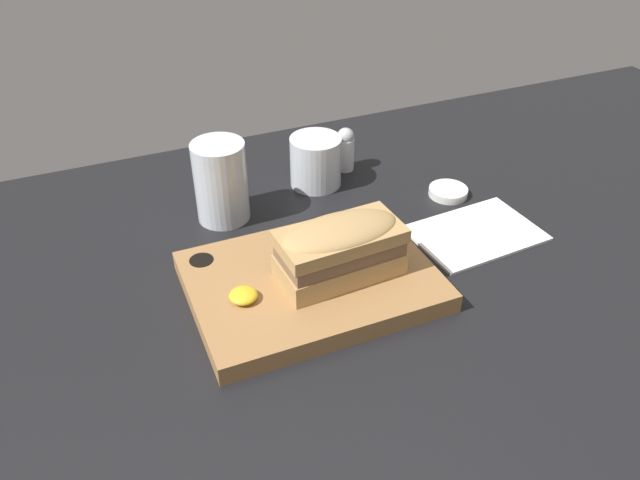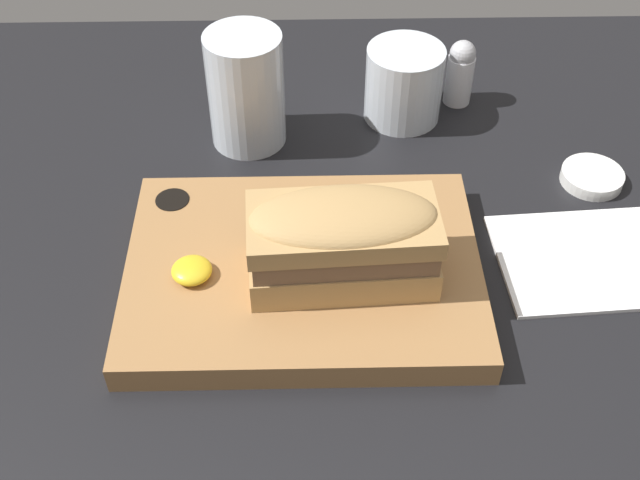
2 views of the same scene
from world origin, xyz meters
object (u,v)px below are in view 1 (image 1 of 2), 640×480
(sandwich, at_px, (340,247))
(napkin, at_px, (475,233))
(water_glass, at_px, (221,187))
(wine_glass, at_px, (316,164))
(salt_shaker, at_px, (345,149))
(serving_board, at_px, (310,281))
(condiment_dish, at_px, (448,192))

(sandwich, bearing_deg, napkin, 8.70)
(sandwich, distance_m, water_glass, 0.24)
(water_glass, bearing_deg, wine_glass, 12.78)
(sandwich, relative_size, water_glass, 1.29)
(salt_shaker, bearing_deg, sandwich, -116.19)
(water_glass, bearing_deg, serving_board, -75.02)
(serving_board, bearing_deg, sandwich, -25.27)
(napkin, bearing_deg, salt_shaker, 110.42)
(serving_board, xyz_separation_m, condiment_dish, (0.29, 0.13, -0.01))
(sandwich, bearing_deg, salt_shaker, 63.81)
(wine_glass, relative_size, salt_shaker, 1.09)
(wine_glass, relative_size, condiment_dish, 1.34)
(napkin, xyz_separation_m, salt_shaker, (-0.09, 0.25, 0.04))
(sandwich, height_order, wine_glass, sandwich)
(serving_board, relative_size, wine_glass, 3.70)
(napkin, xyz_separation_m, condiment_dish, (0.02, 0.11, 0.00))
(wine_glass, xyz_separation_m, napkin, (0.16, -0.23, -0.03))
(water_glass, distance_m, wine_glass, 0.17)
(water_glass, relative_size, salt_shaker, 1.62)
(napkin, relative_size, salt_shaker, 2.49)
(water_glass, distance_m, condiment_dish, 0.36)
(serving_board, bearing_deg, condiment_dish, 23.94)
(wine_glass, xyz_separation_m, salt_shaker, (0.06, 0.03, 0.00))
(water_glass, bearing_deg, salt_shaker, 15.28)
(wine_glass, bearing_deg, water_glass, -167.22)
(wine_glass, distance_m, salt_shaker, 0.07)
(sandwich, height_order, napkin, sandwich)
(wine_glass, relative_size, napkin, 0.44)
(serving_board, height_order, water_glass, water_glass)
(napkin, bearing_deg, sandwich, -171.30)
(sandwich, relative_size, wine_glass, 1.91)
(serving_board, relative_size, condiment_dish, 4.98)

